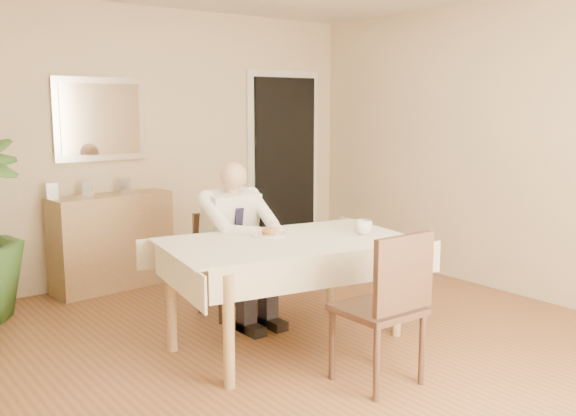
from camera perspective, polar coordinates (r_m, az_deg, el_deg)
room at (r=4.28m, az=2.84°, el=4.03°), size 5.00×5.02×2.60m
doorway at (r=7.19m, az=-0.34°, el=3.74°), size 0.96×0.07×2.10m
mirror at (r=6.14m, az=-16.34°, el=7.58°), size 0.86×0.04×0.76m
dining_table at (r=4.48m, az=-0.04°, el=-3.91°), size 1.89×1.31×0.75m
chair_far at (r=5.23m, az=-5.84°, el=-4.41°), size 0.43×0.43×0.82m
chair_near at (r=3.87m, az=8.90°, el=-8.12°), size 0.45×0.45×0.95m
seated_man at (r=4.95m, az=-4.19°, el=-2.40°), size 0.48×0.72×1.24m
plate at (r=4.61m, az=-1.72°, el=-2.35°), size 0.26×0.26×0.02m
food at (r=4.61m, az=-1.72°, el=-2.08°), size 0.14×0.14×0.06m
knife at (r=4.59m, az=-0.87°, el=-2.20°), size 0.01×0.13×0.01m
fork at (r=4.54m, az=-1.69°, el=-2.32°), size 0.01×0.13×0.01m
coffee_mug at (r=4.67m, az=6.71°, el=-1.71°), size 0.16×0.16×0.11m
sideboard at (r=6.13m, az=-15.37°, el=-2.88°), size 1.12×0.48×0.87m
photo_frame_left at (r=5.90m, az=-20.23°, el=1.41°), size 0.10×0.02×0.14m
photo_frame_center at (r=6.01m, az=-17.39°, el=1.70°), size 0.10×0.02×0.14m
photo_frame_right at (r=6.10m, az=-14.26°, el=1.94°), size 0.10×0.02×0.14m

